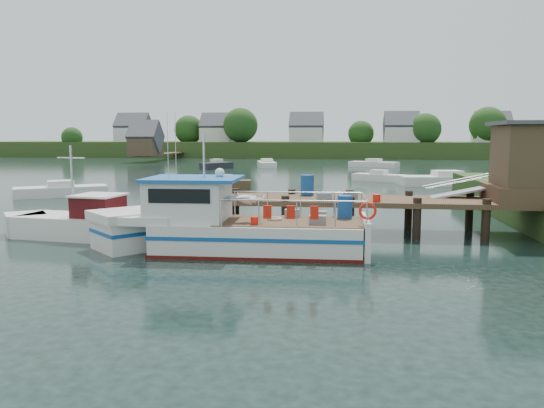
# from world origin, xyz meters

# --- Properties ---
(ground_plane) EXTENTS (160.00, 160.00, 0.00)m
(ground_plane) POSITION_xyz_m (0.00, 0.00, 0.00)
(ground_plane) COLOR black
(far_shore) EXTENTS (140.00, 42.55, 9.22)m
(far_shore) POSITION_xyz_m (0.01, 82.37, 2.10)
(far_shore) COLOR #2F471D
(far_shore) RESTS_ON ground
(dock) EXTENTS (16.60, 3.00, 4.78)m
(dock) POSITION_xyz_m (6.51, 0.01, 2.24)
(dock) COLOR #4F3925
(dock) RESTS_ON ground
(lobster_boat) EXTENTS (9.96, 3.14, 4.73)m
(lobster_boat) POSITION_xyz_m (-2.28, -4.23, 0.86)
(lobster_boat) COLOR silver
(lobster_boat) RESTS_ON ground
(work_boat) EXTENTS (6.80, 2.76, 3.55)m
(work_boat) POSITION_xyz_m (-8.27, -2.54, 0.56)
(work_boat) COLOR silver
(work_boat) RESTS_ON ground
(moored_rowboat) EXTENTS (3.89, 1.85, 1.09)m
(moored_rowboat) POSITION_xyz_m (-6.90, 16.77, 0.40)
(moored_rowboat) COLOR #4F3925
(moored_rowboat) RESTS_ON ground
(moored_far) EXTENTS (6.57, 4.62, 1.07)m
(moored_far) POSITION_xyz_m (5.69, 48.10, 0.39)
(moored_far) COLOR silver
(moored_far) RESTS_ON ground
(moored_a) EXTENTS (5.83, 4.72, 1.05)m
(moored_a) POSITION_xyz_m (-16.53, 10.66, 0.39)
(moored_a) COLOR silver
(moored_a) RESTS_ON ground
(moored_b) EXTENTS (4.74, 3.56, 1.01)m
(moored_b) POSITION_xyz_m (4.87, 25.46, 0.37)
(moored_b) COLOR silver
(moored_b) RESTS_ON ground
(moored_c) EXTENTS (7.85, 3.74, 1.19)m
(moored_c) POSITION_xyz_m (10.04, 22.28, 0.44)
(moored_c) COLOR silver
(moored_c) RESTS_ON ground
(moored_d) EXTENTS (3.40, 6.39, 1.03)m
(moored_d) POSITION_xyz_m (-8.13, 46.83, 0.38)
(moored_d) COLOR silver
(moored_d) RESTS_ON ground
(moored_e) EXTENTS (3.59, 4.46, 1.20)m
(moored_e) POSITION_xyz_m (-13.51, 41.42, 0.45)
(moored_e) COLOR black
(moored_e) RESTS_ON ground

